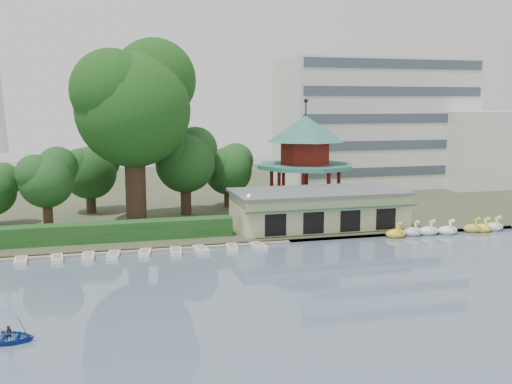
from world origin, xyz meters
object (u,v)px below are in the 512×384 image
object	(u,v)px
rowboat_with_passengers	(4,334)
big_tree	(134,100)
pavilion	(305,153)
dock	(110,252)
boathouse	(318,208)

from	to	relation	value
rowboat_with_passengers	big_tree	bearing A→B (deg)	73.00
pavilion	dock	bearing A→B (deg)	-148.34
big_tree	dock	bearing A→B (deg)	-106.07
pavilion	boathouse	bearing A→B (deg)	-101.28
dock	pavilion	world-z (taller)	pavilion
dock	rowboat_with_passengers	world-z (taller)	rowboat_with_passengers
boathouse	rowboat_with_passengers	xyz separation A→B (m)	(-27.93, -23.51, -1.87)
boathouse	rowboat_with_passengers	bearing A→B (deg)	-139.91
boathouse	pavilion	bearing A→B (deg)	78.72
pavilion	rowboat_with_passengers	size ratio (longest dim) A/B	2.48
dock	pavilion	size ratio (longest dim) A/B	2.52
dock	pavilion	distance (m)	29.14
dock	rowboat_with_passengers	distance (m)	19.65
boathouse	rowboat_with_passengers	size ratio (longest dim) A/B	3.42
big_tree	rowboat_with_passengers	distance (m)	33.85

